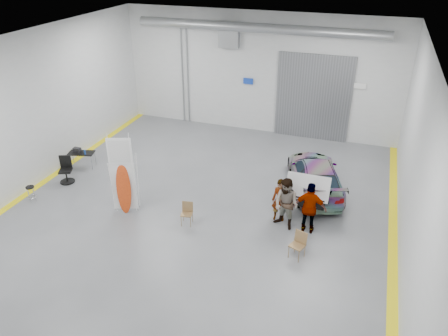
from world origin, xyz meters
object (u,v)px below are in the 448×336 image
(sedan_car, at_px, (315,175))
(folding_chair_far, at_px, (297,250))
(office_chair, at_px, (67,171))
(person_c, at_px, (310,208))
(person_a, at_px, (280,200))
(surfboard_display, at_px, (121,181))
(work_table, at_px, (80,152))
(folding_chair_near, at_px, (187,218))
(shop_stool, at_px, (31,194))
(person_b, at_px, (286,204))

(sedan_car, relative_size, folding_chair_far, 5.05)
(folding_chair_far, distance_m, office_chair, 10.00)
(person_c, bearing_deg, person_a, -20.26)
(surfboard_display, distance_m, office_chair, 3.63)
(person_c, bearing_deg, folding_chair_far, 85.50)
(folding_chair_far, bearing_deg, work_table, -176.39)
(sedan_car, bearing_deg, office_chair, -1.68)
(folding_chair_far, relative_size, work_table, 0.74)
(person_a, height_order, work_table, person_a)
(surfboard_display, distance_m, work_table, 4.45)
(folding_chair_near, height_order, folding_chair_far, folding_chair_far)
(person_c, distance_m, shop_stool, 10.44)
(person_b, height_order, office_chair, person_b)
(sedan_car, xyz_separation_m, person_c, (0.25, -2.94, 0.30))
(person_c, distance_m, folding_chair_near, 4.26)
(shop_stool, bearing_deg, person_c, 8.34)
(folding_chair_near, distance_m, folding_chair_far, 4.03)
(person_b, xyz_separation_m, folding_chair_far, (0.70, -1.48, -0.67))
(sedan_car, height_order, folding_chair_far, sedan_car)
(sedan_car, relative_size, office_chair, 4.06)
(surfboard_display, height_order, work_table, surfboard_display)
(office_chair, bearing_deg, folding_chair_far, -34.26)
(work_table, bearing_deg, folding_chair_near, -22.19)
(shop_stool, xyz_separation_m, work_table, (0.07, 3.07, 0.38))
(folding_chair_near, relative_size, folding_chair_far, 0.91)
(person_a, distance_m, surfboard_display, 5.71)
(folding_chair_near, bearing_deg, office_chair, 157.89)
(sedan_car, distance_m, surfboard_display, 7.50)
(folding_chair_far, height_order, work_table, work_table)
(person_c, bearing_deg, person_b, 0.15)
(sedan_car, height_order, person_c, person_c)
(sedan_car, height_order, office_chair, sedan_car)
(person_b, bearing_deg, person_a, 149.34)
(sedan_car, bearing_deg, surfboard_display, 14.22)
(work_table, bearing_deg, person_a, -7.25)
(person_a, relative_size, office_chair, 1.45)
(person_b, bearing_deg, office_chair, -158.03)
(folding_chair_near, height_order, office_chair, office_chair)
(person_c, bearing_deg, shop_stool, 7.87)
(person_a, xyz_separation_m, work_table, (-9.14, 1.16, -0.11))
(sedan_car, distance_m, folding_chair_far, 4.45)
(person_c, relative_size, surfboard_display, 0.60)
(person_a, distance_m, person_b, 0.52)
(person_c, bearing_deg, sedan_car, -85.71)
(person_a, bearing_deg, folding_chair_near, -158.65)
(person_c, xyz_separation_m, shop_stool, (-10.31, -1.51, -0.63))
(person_b, height_order, folding_chair_near, person_b)
(surfboard_display, bearing_deg, person_a, -5.68)
(person_a, relative_size, shop_stool, 2.52)
(person_c, xyz_separation_m, work_table, (-10.24, 1.56, -0.25))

